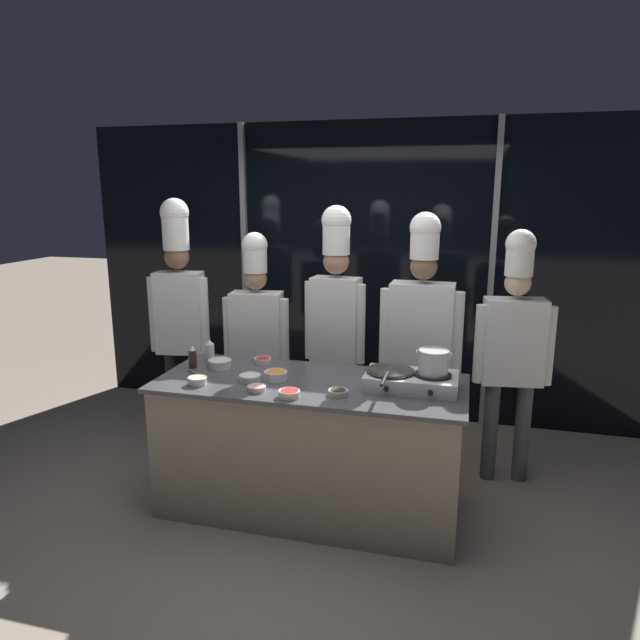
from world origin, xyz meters
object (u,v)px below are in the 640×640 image
Objects in this scene: stock_pot at (433,362)px; serving_spoon_slotted at (201,375)px; prep_bowl_noodles at (197,380)px; squeeze_bottle_clear at (210,351)px; prep_bowl_onion at (220,363)px; chef_apprentice at (513,341)px; portable_stove at (411,381)px; frying_pan at (390,368)px; chef_sous at (257,328)px; chef_pastry at (421,328)px; prep_bowl_chili_flakes at (263,360)px; prep_bowl_bean_sprouts at (250,377)px; prep_bowl_carrots at (276,375)px; chef_line at (336,311)px; prep_bowl_soy_glaze at (338,392)px; chef_head at (179,303)px; prep_bowl_shrimp at (257,388)px; prep_bowl_bell_pepper at (289,393)px; squeeze_bottle_soy at (193,357)px.

serving_spoon_slotted is at bearing -175.44° from stock_pot.
squeeze_bottle_clear is at bearing 106.51° from prep_bowl_noodles.
chef_apprentice reaches higher than prep_bowl_onion.
portable_stove is 1.07× the size of frying_pan.
chef_sous is 1.29m from chef_pastry.
prep_bowl_chili_flakes is 0.40m from prep_bowl_bean_sprouts.
chef_apprentice reaches higher than prep_bowl_noodles.
prep_bowl_onion is at bearing 162.15° from prep_bowl_carrots.
frying_pan is 0.27m from stock_pot.
chef_apprentice is at bearing -174.91° from chef_line.
prep_bowl_soy_glaze is 1.01m from chef_pastry.
prep_bowl_soy_glaze is at bearing 141.28° from chef_head.
portable_stove is 1.03m from prep_bowl_bean_sprouts.
chef_pastry is at bearing 35.64° from prep_bowl_noodles.
prep_bowl_bell_pepper is (0.23, -0.05, 0.01)m from prep_bowl_shrimp.
prep_bowl_onion is (0.13, -0.13, -0.04)m from squeeze_bottle_clear.
squeeze_bottle_clear is at bearing 75.99° from squeeze_bottle_soy.
prep_bowl_bean_sprouts is at bearing -81.31° from prep_bowl_chili_flakes.
chef_line is at bearing 46.67° from prep_bowl_chili_flakes.
serving_spoon_slotted is (-1.24, -0.11, -0.12)m from frying_pan.
prep_bowl_shrimp is at bearing -28.88° from squeeze_bottle_soy.
prep_bowl_bean_sprouts is at bearing -172.88° from portable_stove.
chef_head is 2.56m from chef_apprentice.
stock_pot is at bearing 23.21° from prep_bowl_soy_glaze.
prep_bowl_bell_pepper is at bearing -157.22° from stock_pot.
prep_bowl_chili_flakes is 0.69m from chef_line.
prep_bowl_onion reaches higher than prep_bowl_shrimp.
prep_bowl_soy_glaze is at bearing 66.68° from chef_pastry.
chef_head is (-1.05, 0.69, 0.29)m from prep_bowl_carrots.
frying_pan reaches higher than prep_bowl_soy_glaze.
chef_sous is (-1.29, 0.72, 0.08)m from portable_stove.
prep_bowl_soy_glaze is (1.09, -0.27, -0.06)m from squeeze_bottle_soy.
chef_apprentice is (1.29, -0.01, -0.15)m from chef_line.
portable_stove is at bearing -13.98° from prep_bowl_chili_flakes.
serving_spoon_slotted is at bearing 31.03° from chef_pastry.
portable_stove is 0.31× the size of chef_apprentice.
prep_bowl_bean_sprouts is at bearing 147.28° from prep_bowl_bell_pepper.
stock_pot is at bearing 142.71° from chef_line.
prep_bowl_bean_sprouts is 1.30m from chef_pastry.
prep_bowl_bell_pepper reaches higher than prep_bowl_shrimp.
squeeze_bottle_soy reaches higher than prep_bowl_shrimp.
portable_stove is 0.19m from stock_pot.
prep_bowl_bean_sprouts is at bearing 72.04° from chef_line.
chef_sous is at bearing 118.61° from prep_bowl_carrots.
chef_sous reaches higher than prep_bowl_onion.
frying_pan is at bearing 34.92° from chef_apprentice.
prep_bowl_noodles is at bearing -153.78° from prep_bowl_bean_sprouts.
squeeze_bottle_clear reaches higher than prep_bowl_shrimp.
stock_pot reaches higher than prep_bowl_chili_flakes.
squeeze_bottle_soy is (-0.04, -0.18, -0.00)m from squeeze_bottle_clear.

